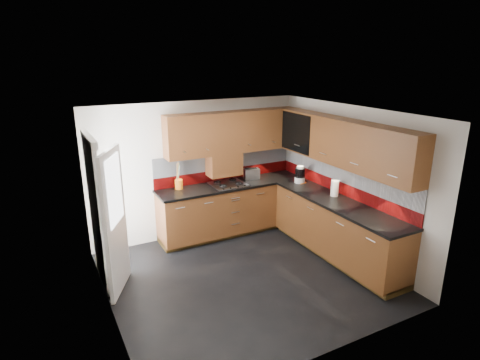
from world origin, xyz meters
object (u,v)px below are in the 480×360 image
toaster (252,174)px  utensil_pot (179,183)px  gas_hob (228,184)px  food_processor (300,175)px

toaster → utensil_pot: bearing=177.1°
gas_hob → toaster: (0.54, 0.12, 0.08)m
gas_hob → toaster: 0.56m
gas_hob → food_processor: (1.19, -0.48, 0.12)m
utensil_pot → food_processor: utensil_pot is taller
toaster → food_processor: food_processor is taller
gas_hob → utensil_pot: size_ratio=1.25×
gas_hob → toaster: size_ratio=1.92×
utensil_pot → food_processor: bearing=-18.4°
toaster → gas_hob: bearing=-167.2°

